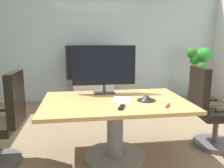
% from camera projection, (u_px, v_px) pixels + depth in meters
% --- Properties ---
extents(ground_plane, '(6.88, 6.88, 0.00)m').
position_uv_depth(ground_plane, '(120.00, 154.00, 2.94)').
color(ground_plane, '#7A664C').
extents(wall_back_glass_partition, '(5.88, 0.10, 2.82)m').
position_uv_depth(wall_back_glass_partition, '(99.00, 41.00, 5.40)').
color(wall_back_glass_partition, '#9EB2B7').
rests_on(wall_back_glass_partition, ground).
extents(conference_table, '(1.70, 1.12, 0.73)m').
position_uv_depth(conference_table, '(115.00, 116.00, 2.78)').
color(conference_table, '#B2894C').
rests_on(conference_table, ground).
extents(office_chair_left, '(0.60, 0.58, 1.09)m').
position_uv_depth(office_chair_left, '(2.00, 127.00, 2.63)').
color(office_chair_left, '#4C4C51').
rests_on(office_chair_left, ground).
extents(office_chair_right, '(0.61, 0.59, 1.09)m').
position_uv_depth(office_chair_right, '(210.00, 114.00, 3.08)').
color(office_chair_right, '#4C4C51').
rests_on(office_chair_right, ground).
extents(tv_monitor, '(0.84, 0.18, 0.64)m').
position_uv_depth(tv_monitor, '(104.00, 67.00, 3.04)').
color(tv_monitor, '#333338').
rests_on(tv_monitor, conference_table).
extents(wall_display_unit, '(1.20, 0.36, 1.31)m').
position_uv_depth(wall_display_unit, '(94.00, 84.00, 5.21)').
color(wall_display_unit, '#B7BABC').
rests_on(wall_display_unit, ground).
extents(potted_plant, '(0.58, 0.53, 1.26)m').
position_uv_depth(potted_plant, '(198.00, 71.00, 5.10)').
color(potted_plant, brown).
rests_on(potted_plant, ground).
extents(conference_phone, '(0.22, 0.22, 0.07)m').
position_uv_depth(conference_phone, '(146.00, 98.00, 2.72)').
color(conference_phone, black).
rests_on(conference_phone, conference_table).
extents(remote_control, '(0.11, 0.18, 0.02)m').
position_uv_depth(remote_control, '(122.00, 107.00, 2.43)').
color(remote_control, black).
rests_on(remote_control, conference_table).
extents(whiteboard_marker, '(0.09, 0.12, 0.02)m').
position_uv_depth(whiteboard_marker, '(168.00, 106.00, 2.49)').
color(whiteboard_marker, red).
rests_on(whiteboard_marker, conference_table).
extents(paper_notepad, '(0.27, 0.34, 0.01)m').
position_uv_depth(paper_notepad, '(122.00, 100.00, 2.74)').
color(paper_notepad, white).
rests_on(paper_notepad, conference_table).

